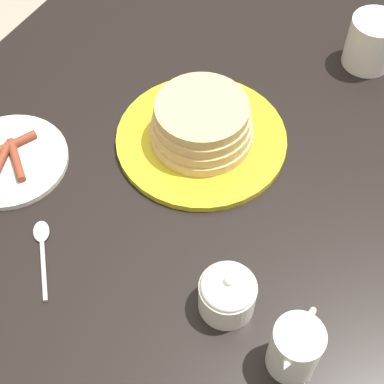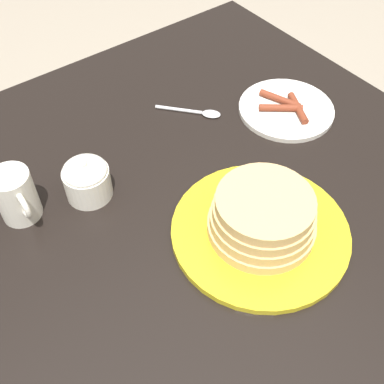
{
  "view_description": "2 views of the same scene",
  "coord_description": "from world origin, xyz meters",
  "px_view_note": "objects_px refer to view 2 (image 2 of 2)",
  "views": [
    {
      "loc": [
        -0.62,
        -0.29,
        1.5
      ],
      "look_at": [
        -0.18,
        -0.03,
        0.77
      ],
      "focal_mm": 55.0,
      "sensor_mm": 36.0,
      "label": 1
    },
    {
      "loc": [
        0.24,
        -0.35,
        1.37
      ],
      "look_at": [
        -0.18,
        -0.03,
        0.77
      ],
      "focal_mm": 45.0,
      "sensor_mm": 36.0,
      "label": 2
    }
  ],
  "objects_px": {
    "sugar_bowl": "(87,179)",
    "spoon": "(199,112)",
    "pancake_plate": "(262,221)",
    "side_plate_bacon": "(286,109)",
    "creamer_pitcher": "(15,194)"
  },
  "relations": [
    {
      "from": "sugar_bowl",
      "to": "spoon",
      "type": "height_order",
      "value": "sugar_bowl"
    },
    {
      "from": "pancake_plate",
      "to": "side_plate_bacon",
      "type": "height_order",
      "value": "pancake_plate"
    },
    {
      "from": "side_plate_bacon",
      "to": "sugar_bowl",
      "type": "relative_size",
      "value": 2.37
    },
    {
      "from": "creamer_pitcher",
      "to": "side_plate_bacon",
      "type": "bearing_deg",
      "value": 82.05
    },
    {
      "from": "sugar_bowl",
      "to": "creamer_pitcher",
      "type": "bearing_deg",
      "value": -104.91
    },
    {
      "from": "pancake_plate",
      "to": "spoon",
      "type": "xyz_separation_m",
      "value": [
        -0.3,
        0.11,
        -0.03
      ]
    },
    {
      "from": "side_plate_bacon",
      "to": "pancake_plate",
      "type": "bearing_deg",
      "value": -52.02
    },
    {
      "from": "creamer_pitcher",
      "to": "pancake_plate",
      "type": "bearing_deg",
      "value": 46.63
    },
    {
      "from": "creamer_pitcher",
      "to": "spoon",
      "type": "xyz_separation_m",
      "value": [
        -0.03,
        0.39,
        -0.05
      ]
    },
    {
      "from": "pancake_plate",
      "to": "creamer_pitcher",
      "type": "height_order",
      "value": "creamer_pitcher"
    },
    {
      "from": "sugar_bowl",
      "to": "pancake_plate",
      "type": "bearing_deg",
      "value": 36.07
    },
    {
      "from": "side_plate_bacon",
      "to": "creamer_pitcher",
      "type": "relative_size",
      "value": 1.81
    },
    {
      "from": "side_plate_bacon",
      "to": "creamer_pitcher",
      "type": "bearing_deg",
      "value": -97.95
    },
    {
      "from": "side_plate_bacon",
      "to": "spoon",
      "type": "height_order",
      "value": "side_plate_bacon"
    },
    {
      "from": "side_plate_bacon",
      "to": "spoon",
      "type": "relative_size",
      "value": 1.72
    }
  ]
}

